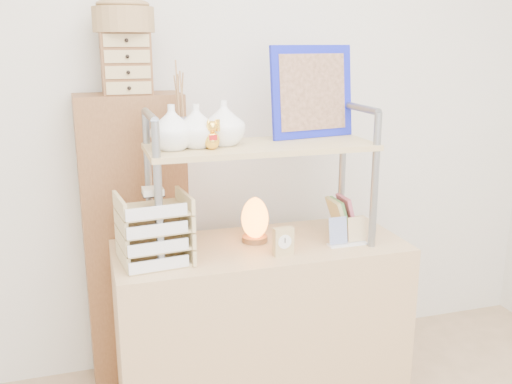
{
  "coord_description": "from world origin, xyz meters",
  "views": [
    {
      "loc": [
        -0.67,
        -0.92,
        1.56
      ],
      "look_at": [
        -0.02,
        1.2,
        0.98
      ],
      "focal_mm": 40.0,
      "sensor_mm": 36.0,
      "label": 1
    }
  ],
  "objects_px": {
    "desk": "(261,327)",
    "salt_lamp": "(255,219)",
    "cabinet": "(136,244)",
    "letter_tray": "(155,233)"
  },
  "relations": [
    {
      "from": "desk",
      "to": "salt_lamp",
      "type": "height_order",
      "value": "salt_lamp"
    },
    {
      "from": "cabinet",
      "to": "letter_tray",
      "type": "height_order",
      "value": "cabinet"
    },
    {
      "from": "desk",
      "to": "salt_lamp",
      "type": "bearing_deg",
      "value": 105.26
    },
    {
      "from": "cabinet",
      "to": "salt_lamp",
      "type": "height_order",
      "value": "cabinet"
    },
    {
      "from": "letter_tray",
      "to": "salt_lamp",
      "type": "bearing_deg",
      "value": 15.34
    },
    {
      "from": "salt_lamp",
      "to": "letter_tray",
      "type": "bearing_deg",
      "value": -164.66
    },
    {
      "from": "letter_tray",
      "to": "salt_lamp",
      "type": "relative_size",
      "value": 1.54
    },
    {
      "from": "letter_tray",
      "to": "cabinet",
      "type": "bearing_deg",
      "value": 94.78
    },
    {
      "from": "desk",
      "to": "cabinet",
      "type": "relative_size",
      "value": 0.89
    },
    {
      "from": "letter_tray",
      "to": "salt_lamp",
      "type": "distance_m",
      "value": 0.44
    }
  ]
}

